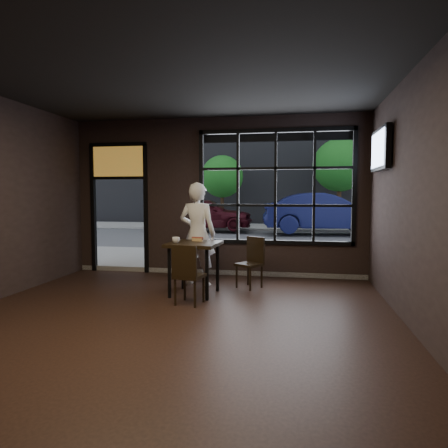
% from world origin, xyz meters
% --- Properties ---
extents(floor, '(6.00, 7.00, 0.02)m').
position_xyz_m(floor, '(0.00, 0.00, -0.01)').
color(floor, black).
rests_on(floor, ground).
extents(ceiling, '(6.00, 7.00, 0.02)m').
position_xyz_m(ceiling, '(0.00, 0.00, 3.21)').
color(ceiling, black).
rests_on(ceiling, ground).
extents(wall_right, '(0.04, 7.00, 3.20)m').
position_xyz_m(wall_right, '(3.00, 0.00, 1.60)').
color(wall_right, black).
rests_on(wall_right, ground).
extents(window_frame, '(3.06, 0.12, 2.28)m').
position_xyz_m(window_frame, '(1.20, 3.50, 1.80)').
color(window_frame, black).
rests_on(window_frame, ground).
extents(stained_transom, '(1.20, 0.06, 0.70)m').
position_xyz_m(stained_transom, '(-2.10, 3.50, 2.35)').
color(stained_transom, orange).
rests_on(stained_transom, ground).
extents(street_asphalt, '(60.00, 41.00, 0.04)m').
position_xyz_m(street_asphalt, '(0.00, 24.00, -0.02)').
color(street_asphalt, '#545456').
rests_on(street_asphalt, ground).
extents(building_across, '(28.00, 12.00, 15.00)m').
position_xyz_m(building_across, '(0.00, 23.00, 7.50)').
color(building_across, '#5B5956').
rests_on(building_across, ground).
extents(cafe_table, '(0.86, 0.86, 0.87)m').
position_xyz_m(cafe_table, '(-0.04, 1.85, 0.44)').
color(cafe_table, black).
rests_on(cafe_table, floor).
extents(chair_near, '(0.46, 0.46, 0.91)m').
position_xyz_m(chair_near, '(0.04, 1.28, 0.46)').
color(chair_near, black).
rests_on(chair_near, floor).
extents(chair_window, '(0.54, 0.54, 0.90)m').
position_xyz_m(chair_window, '(0.80, 2.47, 0.45)').
color(chair_window, black).
rests_on(chair_window, floor).
extents(man, '(0.73, 0.52, 1.87)m').
position_xyz_m(man, '(-0.15, 2.54, 0.93)').
color(man, white).
rests_on(man, floor).
extents(hotdog, '(0.21, 0.11, 0.06)m').
position_xyz_m(hotdog, '(-0.02, 2.04, 0.90)').
color(hotdog, tan).
rests_on(hotdog, cafe_table).
extents(cup, '(0.12, 0.12, 0.10)m').
position_xyz_m(cup, '(-0.31, 1.72, 0.92)').
color(cup, silver).
rests_on(cup, cafe_table).
extents(tv, '(0.13, 1.14, 0.67)m').
position_xyz_m(tv, '(2.93, 2.32, 2.37)').
color(tv, black).
rests_on(tv, wall_right).
extents(navy_car, '(5.05, 2.27, 1.61)m').
position_xyz_m(navy_car, '(2.73, 12.11, 0.90)').
color(navy_car, '#121645').
rests_on(navy_car, street_asphalt).
extents(maroon_car, '(4.22, 1.93, 1.40)m').
position_xyz_m(maroon_car, '(-2.30, 12.54, 0.80)').
color(maroon_car, '#380A12').
rests_on(maroon_car, street_asphalt).
extents(tree_left, '(2.09, 2.09, 3.58)m').
position_xyz_m(tree_left, '(-2.02, 15.15, 2.52)').
color(tree_left, '#332114').
rests_on(tree_left, street_asphalt).
extents(tree_right, '(2.50, 2.50, 4.27)m').
position_xyz_m(tree_right, '(3.63, 15.18, 3.01)').
color(tree_right, '#332114').
rests_on(tree_right, street_asphalt).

